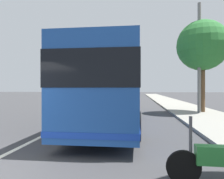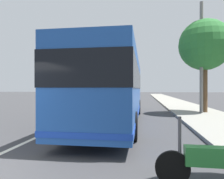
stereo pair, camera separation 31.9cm
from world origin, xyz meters
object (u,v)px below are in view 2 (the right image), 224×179
object	(u,v)px
motorcycle_nearest_curb	(221,162)
car_side_street	(99,96)
car_far_distant	(87,99)
utility_pole	(201,58)
roadside_tree_mid_block	(205,45)
car_oncoming	(118,94)
coach_bus	(115,87)

from	to	relation	value
motorcycle_nearest_curb	car_side_street	size ratio (longest dim) A/B	0.51
car_far_distant	utility_pole	bearing A→B (deg)	53.05
car_far_distant	roadside_tree_mid_block	bearing A→B (deg)	55.98
car_oncoming	car_side_street	bearing A→B (deg)	-4.11
roadside_tree_mid_block	utility_pole	bearing A→B (deg)	144.77
coach_bus	motorcycle_nearest_curb	bearing A→B (deg)	-157.74
utility_pole	roadside_tree_mid_block	bearing A→B (deg)	-35.23
coach_bus	motorcycle_nearest_curb	size ratio (longest dim) A/B	5.10
motorcycle_nearest_curb	utility_pole	world-z (taller)	utility_pole
utility_pole	car_oncoming	bearing A→B (deg)	17.03
coach_bus	roadside_tree_mid_block	xyz separation A→B (m)	(4.56, -5.75, 2.95)
car_side_street	roadside_tree_mid_block	size ratio (longest dim) A/B	0.68
car_side_street	coach_bus	bearing A→B (deg)	15.14
motorcycle_nearest_curb	car_far_distant	xyz separation A→B (m)	(17.29, 7.23, 0.22)
car_far_distant	roadside_tree_mid_block	size ratio (longest dim) A/B	0.71
roadside_tree_mid_block	car_side_street	bearing A→B (deg)	34.58
car_side_street	car_oncoming	bearing A→B (deg)	176.10
motorcycle_nearest_curb	car_oncoming	xyz separation A→B (m)	(42.30, 7.03, 0.25)
car_oncoming	car_side_street	world-z (taller)	car_oncoming
motorcycle_nearest_curb	car_side_street	distance (m)	28.79
motorcycle_nearest_curb	roadside_tree_mid_block	xyz separation A→B (m)	(11.50, -2.89, 4.35)
car_oncoming	roadside_tree_mid_block	size ratio (longest dim) A/B	0.62
coach_bus	roadside_tree_mid_block	bearing A→B (deg)	-51.72
motorcycle_nearest_curb	roadside_tree_mid_block	world-z (taller)	roadside_tree_mid_block
car_side_street	utility_pole	world-z (taller)	utility_pole
car_side_street	car_far_distant	bearing A→B (deg)	6.02
roadside_tree_mid_block	utility_pole	distance (m)	1.14
motorcycle_nearest_curb	utility_pole	xyz separation A→B (m)	(11.02, -2.55, 3.38)
car_oncoming	utility_pole	distance (m)	32.86
coach_bus	car_side_street	distance (m)	21.36
coach_bus	car_side_street	xyz separation A→B (m)	(20.65, 5.34, -1.20)
car_far_distant	roadside_tree_mid_block	world-z (taller)	roadside_tree_mid_block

